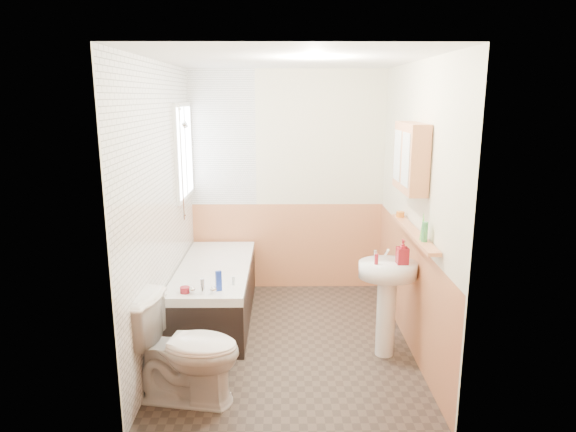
# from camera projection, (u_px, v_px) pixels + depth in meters

# --- Properties ---
(floor) EXTENTS (2.80, 2.80, 0.00)m
(floor) POSITION_uv_depth(u_px,v_px,m) (288.00, 340.00, 4.75)
(floor) COLOR #2F2621
(floor) RESTS_ON ground
(ceiling) EXTENTS (2.80, 2.80, 0.00)m
(ceiling) POSITION_uv_depth(u_px,v_px,m) (288.00, 59.00, 4.19)
(ceiling) COLOR white
(ceiling) RESTS_ON ground
(wall_back) EXTENTS (2.20, 0.02, 2.50)m
(wall_back) POSITION_uv_depth(u_px,v_px,m) (287.00, 182.00, 5.84)
(wall_back) COLOR beige
(wall_back) RESTS_ON ground
(wall_front) EXTENTS (2.20, 0.02, 2.50)m
(wall_front) POSITION_uv_depth(u_px,v_px,m) (290.00, 259.00, 3.10)
(wall_front) COLOR beige
(wall_front) RESTS_ON ground
(wall_left) EXTENTS (0.02, 2.80, 2.50)m
(wall_left) POSITION_uv_depth(u_px,v_px,m) (161.00, 209.00, 4.46)
(wall_left) COLOR beige
(wall_left) RESTS_ON ground
(wall_right) EXTENTS (0.02, 2.80, 2.50)m
(wall_right) POSITION_uv_depth(u_px,v_px,m) (415.00, 209.00, 4.48)
(wall_right) COLOR beige
(wall_right) RESTS_ON ground
(wainscot_right) EXTENTS (0.01, 2.80, 1.00)m
(wainscot_right) POSITION_uv_depth(u_px,v_px,m) (408.00, 289.00, 4.65)
(wainscot_right) COLOR tan
(wainscot_right) RESTS_ON wall_right
(wainscot_front) EXTENTS (2.20, 0.01, 1.00)m
(wainscot_front) POSITION_uv_depth(u_px,v_px,m) (290.00, 369.00, 3.29)
(wainscot_front) COLOR tan
(wainscot_front) RESTS_ON wall_front
(wainscot_back) EXTENTS (2.20, 0.01, 1.00)m
(wainscot_back) POSITION_uv_depth(u_px,v_px,m) (287.00, 246.00, 5.99)
(wainscot_back) COLOR tan
(wainscot_back) RESTS_ON wall_back
(tile_cladding_left) EXTENTS (0.01, 2.80, 2.50)m
(tile_cladding_left) POSITION_uv_depth(u_px,v_px,m) (163.00, 209.00, 4.46)
(tile_cladding_left) COLOR white
(tile_cladding_left) RESTS_ON wall_left
(tile_return_back) EXTENTS (0.75, 0.01, 1.50)m
(tile_return_back) POSITION_uv_depth(u_px,v_px,m) (222.00, 138.00, 5.70)
(tile_return_back) COLOR white
(tile_return_back) RESTS_ON wall_back
(window) EXTENTS (0.03, 0.79, 0.99)m
(window) POSITION_uv_depth(u_px,v_px,m) (185.00, 152.00, 5.29)
(window) COLOR white
(window) RESTS_ON wall_left
(bathtub) EXTENTS (0.70, 1.71, 0.70)m
(bathtub) POSITION_uv_depth(u_px,v_px,m) (215.00, 291.00, 5.16)
(bathtub) COLOR black
(bathtub) RESTS_ON floor
(shower_riser) EXTENTS (0.10, 0.08, 1.14)m
(shower_riser) POSITION_uv_depth(u_px,v_px,m) (182.00, 153.00, 5.03)
(shower_riser) COLOR silver
(shower_riser) RESTS_ON wall_left
(toilet) EXTENTS (0.89, 0.60, 0.80)m
(toilet) POSITION_uv_depth(u_px,v_px,m) (186.00, 349.00, 3.75)
(toilet) COLOR white
(toilet) RESTS_ON floor
(sink) EXTENTS (0.49, 0.40, 0.95)m
(sink) POSITION_uv_depth(u_px,v_px,m) (387.00, 289.00, 4.37)
(sink) COLOR white
(sink) RESTS_ON floor
(pine_shelf) EXTENTS (0.10, 1.25, 0.03)m
(pine_shelf) POSITION_uv_depth(u_px,v_px,m) (413.00, 232.00, 4.26)
(pine_shelf) COLOR tan
(pine_shelf) RESTS_ON wall_right
(medicine_cabinet) EXTENTS (0.16, 0.63, 0.57)m
(medicine_cabinet) POSITION_uv_depth(u_px,v_px,m) (411.00, 157.00, 4.24)
(medicine_cabinet) COLOR tan
(medicine_cabinet) RESTS_ON wall_right
(foam_can) EXTENTS (0.06, 0.06, 0.15)m
(foam_can) POSITION_uv_depth(u_px,v_px,m) (425.00, 232.00, 3.92)
(foam_can) COLOR #388447
(foam_can) RESTS_ON pine_shelf
(green_bottle) EXTENTS (0.05, 0.05, 0.22)m
(green_bottle) POSITION_uv_depth(u_px,v_px,m) (423.00, 226.00, 3.97)
(green_bottle) COLOR #59C647
(green_bottle) RESTS_ON pine_shelf
(black_jar) EXTENTS (0.10, 0.10, 0.05)m
(black_jar) POSITION_uv_depth(u_px,v_px,m) (400.00, 214.00, 4.74)
(black_jar) COLOR orange
(black_jar) RESTS_ON pine_shelf
(soap_bottle) EXTENTS (0.10, 0.21, 0.10)m
(soap_bottle) POSITION_uv_depth(u_px,v_px,m) (402.00, 258.00, 4.26)
(soap_bottle) COLOR maroon
(soap_bottle) RESTS_ON sink
(clear_bottle) EXTENTS (0.04, 0.04, 0.09)m
(clear_bottle) POSITION_uv_depth(u_px,v_px,m) (376.00, 259.00, 4.25)
(clear_bottle) COLOR maroon
(clear_bottle) RESTS_ON sink
(blue_gel) EXTENTS (0.06, 0.05, 0.18)m
(blue_gel) POSITION_uv_depth(u_px,v_px,m) (219.00, 281.00, 4.43)
(blue_gel) COLOR #19339E
(blue_gel) RESTS_ON bathtub
(cream_jar) EXTENTS (0.10, 0.10, 0.05)m
(cream_jar) POSITION_uv_depth(u_px,v_px,m) (185.00, 290.00, 4.39)
(cream_jar) COLOR maroon
(cream_jar) RESTS_ON bathtub
(orange_bottle) EXTENTS (0.03, 0.03, 0.08)m
(orange_bottle) POSITION_uv_depth(u_px,v_px,m) (233.00, 281.00, 4.57)
(orange_bottle) COLOR silver
(orange_bottle) RESTS_ON bathtub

